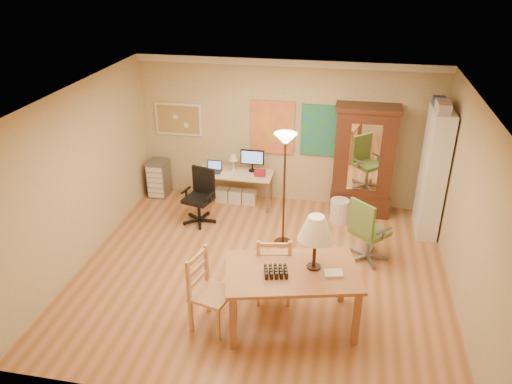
% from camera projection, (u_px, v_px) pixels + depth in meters
% --- Properties ---
extents(floor, '(5.50, 5.50, 0.00)m').
position_uv_depth(floor, '(262.00, 272.00, 7.56)').
color(floor, '#985F36').
rests_on(floor, ground).
extents(crown_molding, '(5.50, 0.08, 0.12)m').
position_uv_depth(crown_molding, '(288.00, 63.00, 8.55)').
color(crown_molding, white).
rests_on(crown_molding, floor).
extents(corkboard, '(0.90, 0.04, 0.62)m').
position_uv_depth(corkboard, '(179.00, 119.00, 9.41)').
color(corkboard, tan).
rests_on(corkboard, floor).
extents(art_panel_left, '(0.80, 0.04, 1.00)m').
position_uv_depth(art_panel_left, '(273.00, 128.00, 9.13)').
color(art_panel_left, gold).
rests_on(art_panel_left, floor).
extents(art_panel_right, '(0.75, 0.04, 0.95)m').
position_uv_depth(art_panel_right, '(322.00, 131.00, 8.98)').
color(art_panel_right, teal).
rests_on(art_panel_right, floor).
extents(dining_table, '(1.84, 1.35, 1.55)m').
position_uv_depth(dining_table, '(301.00, 259.00, 6.13)').
color(dining_table, brown).
rests_on(dining_table, floor).
extents(ladder_chair_back, '(0.55, 0.54, 1.03)m').
position_uv_depth(ladder_chair_back, '(273.00, 269.00, 6.79)').
color(ladder_chair_back, tan).
rests_on(ladder_chair_back, floor).
extents(ladder_chair_left, '(0.58, 0.59, 1.05)m').
position_uv_depth(ladder_chair_left, '(210.00, 294.00, 6.30)').
color(ladder_chair_left, tan).
rests_on(ladder_chair_left, floor).
extents(torchiere_lamp, '(0.35, 0.35, 1.92)m').
position_uv_depth(torchiere_lamp, '(285.00, 157.00, 7.61)').
color(torchiere_lamp, '#3E2819').
rests_on(torchiere_lamp, floor).
extents(computer_desk, '(1.41, 0.62, 1.07)m').
position_uv_depth(computer_desk, '(237.00, 184.00, 9.43)').
color(computer_desk, beige).
rests_on(computer_desk, floor).
extents(office_chair_black, '(0.61, 0.61, 0.99)m').
position_uv_depth(office_chair_black, '(200.00, 208.00, 8.84)').
color(office_chair_black, black).
rests_on(office_chair_black, floor).
extents(office_chair_green, '(0.68, 0.68, 1.07)m').
position_uv_depth(office_chair_green, '(367.00, 244.00, 7.74)').
color(office_chair_green, slate).
rests_on(office_chair_green, floor).
extents(drawer_cart, '(0.36, 0.43, 0.71)m').
position_uv_depth(drawer_cart, '(159.00, 178.00, 9.76)').
color(drawer_cart, slate).
rests_on(drawer_cart, floor).
extents(armoire, '(1.10, 0.52, 2.02)m').
position_uv_depth(armoire, '(363.00, 168.00, 8.90)').
color(armoire, black).
rests_on(armoire, floor).
extents(bookshelf, '(0.32, 0.86, 2.16)m').
position_uv_depth(bookshelf, '(433.00, 173.00, 8.24)').
color(bookshelf, white).
rests_on(bookshelf, floor).
extents(wastebin, '(0.34, 0.34, 0.43)m').
position_uv_depth(wastebin, '(339.00, 211.00, 8.85)').
color(wastebin, silver).
rests_on(wastebin, floor).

